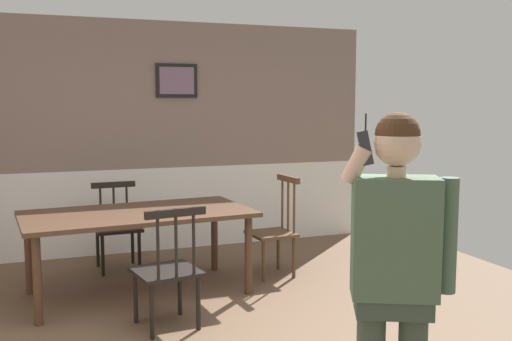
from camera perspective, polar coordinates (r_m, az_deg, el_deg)
The scene contains 6 objects.
room_back_partition at distance 7.04m, azimuth -11.23°, elevation 2.74°, with size 5.67×0.17×2.69m.
dining_table at distance 5.49m, azimuth -11.36°, elevation -4.69°, with size 2.10×1.23×0.77m.
chair_near_window at distance 6.01m, azimuth 1.83°, elevation -5.73°, with size 0.46×0.46×1.01m.
chair_by_doorway at distance 4.68m, azimuth -8.50°, elevation -9.41°, with size 0.54×0.54×0.97m.
chair_at_table_head at distance 6.42m, azimuth -13.27°, elevation -5.26°, with size 0.48×0.48×0.91m.
person_figure at distance 2.94m, azimuth 13.32°, elevation -8.70°, with size 0.52×0.37×1.71m.
Camera 1 is at (-1.12, -3.74, 1.75)m, focal length 41.43 mm.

